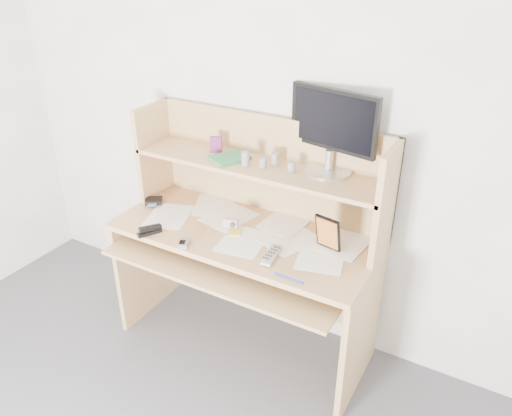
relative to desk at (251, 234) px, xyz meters
The scene contains 19 objects.
back_wall 0.60m from the desk, 90.00° to the left, with size 3.60×0.04×2.50m, color white.
desk is the anchor object (origin of this frame).
paper_clutter 0.10m from the desk, 90.00° to the right, with size 1.32×0.54×0.01m, color white.
keyboard 0.17m from the desk, 102.82° to the right, with size 0.46×0.26×0.03m.
tv_remote 0.33m from the desk, 42.10° to the right, with size 0.05×0.18×0.02m, color #A5A5A0.
flip_phone 0.40m from the desk, 119.17° to the right, with size 0.05×0.09×0.02m, color #A5A5A8.
stapler 0.54m from the desk, 140.40° to the right, with size 0.03×0.13×0.04m, color black.
wallet 0.63m from the desk, behind, with size 0.10×0.08×0.02m, color black.
sticky_note_pad 0.13m from the desk, 106.18° to the right, with size 0.07×0.07×0.01m, color #F5FF43.
digital_camera 0.14m from the desk, 138.48° to the right, with size 0.08×0.03×0.05m, color silver.
game_case 0.47m from the desk, ahead, with size 0.13×0.01×0.18m, color black.
blue_pen 0.53m from the desk, 40.65° to the right, with size 0.01×0.01×0.15m, color #1732B0.
card_box 0.52m from the desk, 159.35° to the left, with size 0.07×0.02×0.09m, color maroon.
shelf_book 0.43m from the desk, 162.44° to the left, with size 0.14×0.19×0.02m, color #35864C.
chip_stack_a 0.42m from the desk, 47.70° to the left, with size 0.04×0.04×0.05m, color black.
chip_stack_b 0.44m from the desk, 51.82° to the left, with size 0.04×0.04×0.06m, color white.
chip_stack_c 0.46m from the desk, 21.12° to the left, with size 0.04×0.04×0.05m, color black.
chip_stack_d 0.43m from the desk, 153.24° to the left, with size 0.04×0.04×0.08m, color white.
monitor 0.72m from the desk, 26.00° to the left, with size 0.47×0.24×0.41m.
Camera 1 is at (1.17, -0.45, 2.08)m, focal length 35.00 mm.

